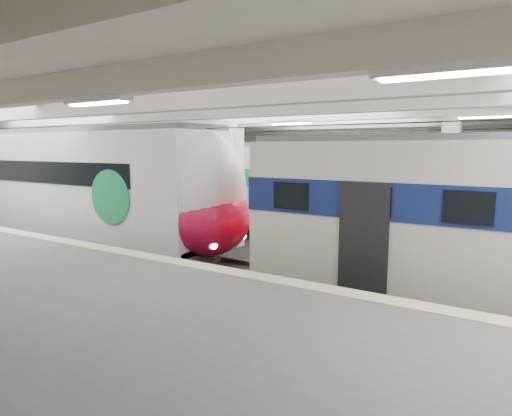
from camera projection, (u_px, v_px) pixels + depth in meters
The scene contains 3 objects.
station_hall at pixel (229, 178), 11.85m from camera, with size 36.00×24.00×5.75m.
modern_emu at pixel (100, 189), 17.40m from camera, with size 15.25×3.15×4.85m.
far_train at pixel (232, 186), 20.65m from camera, with size 13.42×3.06×4.29m.
Camera 1 is at (6.84, -11.45, 4.07)m, focal length 30.00 mm.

